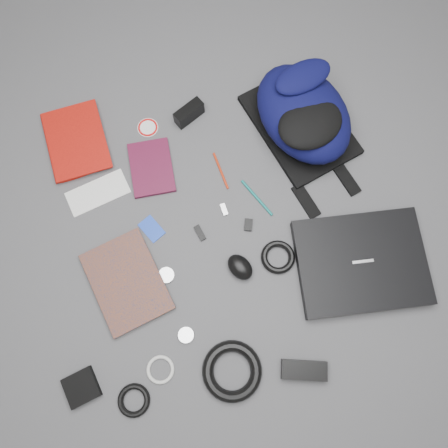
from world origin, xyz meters
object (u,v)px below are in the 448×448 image
object	(u,v)px
laptop	(361,263)
textbook_red	(48,149)
backpack	(303,113)
comic_book	(96,297)
pouch	(82,387)
power_brick	(304,370)
compact_camera	(189,113)
dvd_case	(152,168)
mouse	(240,267)

from	to	relation	value
laptop	textbook_red	xyz separation A→B (m)	(-0.87, 0.71, -0.01)
backpack	comic_book	distance (m)	0.91
textbook_red	pouch	bearing A→B (deg)	-94.47
laptop	power_brick	xyz separation A→B (m)	(-0.29, -0.25, -0.00)
compact_camera	pouch	size ratio (longest dim) A/B	1.16
textbook_red	pouch	distance (m)	0.80
laptop	dvd_case	distance (m)	0.77
comic_book	dvd_case	bearing A→B (deg)	43.57
comic_book	power_brick	xyz separation A→B (m)	(0.55, -0.42, 0.01)
pouch	textbook_red	bearing A→B (deg)	84.53
textbook_red	dvd_case	world-z (taller)	textbook_red
power_brick	dvd_case	bearing A→B (deg)	129.66
mouse	textbook_red	bearing A→B (deg)	106.24
backpack	laptop	distance (m)	0.53
compact_camera	backpack	bearing A→B (deg)	-45.44
textbook_red	comic_book	xyz separation A→B (m)	(0.03, -0.55, -0.00)
power_brick	pouch	world-z (taller)	power_brick
textbook_red	mouse	world-z (taller)	mouse
power_brick	compact_camera	bearing A→B (deg)	116.09
dvd_case	pouch	xyz separation A→B (m)	(-0.40, -0.62, 0.00)
backpack	dvd_case	world-z (taller)	backpack
laptop	power_brick	distance (m)	0.38
laptop	textbook_red	distance (m)	1.13
laptop	compact_camera	size ratio (longest dim) A/B	3.74
backpack	mouse	world-z (taller)	backpack
mouse	power_brick	world-z (taller)	mouse
textbook_red	comic_book	world-z (taller)	textbook_red
textbook_red	power_brick	xyz separation A→B (m)	(0.58, -0.96, 0.00)
laptop	comic_book	world-z (taller)	laptop
textbook_red	power_brick	distance (m)	1.12
dvd_case	power_brick	distance (m)	0.83
comic_book	dvd_case	world-z (taller)	comic_book
backpack	mouse	xyz separation A→B (m)	(-0.37, -0.41, -0.07)
compact_camera	pouch	world-z (taller)	compact_camera
dvd_case	comic_book	bearing A→B (deg)	-120.34
laptop	backpack	bearing A→B (deg)	102.77
power_brick	backpack	bearing A→B (deg)	91.34
backpack	power_brick	world-z (taller)	backpack
backpack	compact_camera	xyz separation A→B (m)	(-0.36, 0.16, -0.06)
dvd_case	power_brick	bearing A→B (deg)	-64.14
textbook_red	dvd_case	bearing A→B (deg)	-27.91
laptop	compact_camera	bearing A→B (deg)	130.17
compact_camera	power_brick	xyz separation A→B (m)	(0.07, -0.93, -0.01)
pouch	compact_camera	bearing A→B (deg)	52.73
power_brick	pouch	bearing A→B (deg)	-172.71
backpack	textbook_red	world-z (taller)	backpack
compact_camera	pouch	xyz separation A→B (m)	(-0.58, -0.76, -0.02)
textbook_red	mouse	size ratio (longest dim) A/B	2.90
textbook_red	compact_camera	size ratio (longest dim) A/B	2.47
backpack	compact_camera	bearing A→B (deg)	145.33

